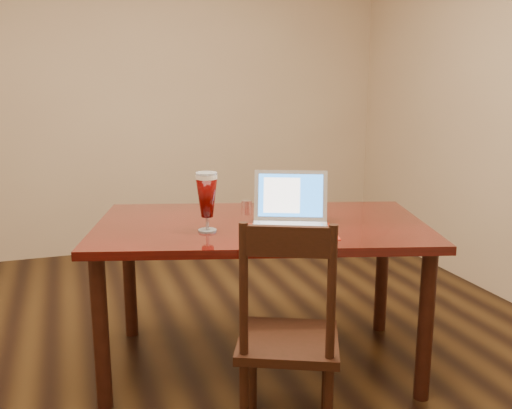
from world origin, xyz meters
name	(u,v)px	position (x,y,z in m)	size (l,w,h in m)	color
ground	(200,395)	(0.00, 0.00, 0.00)	(5.00, 5.00, 0.00)	black
room_shell	(190,7)	(0.00, 0.00, 1.76)	(4.51, 5.01, 2.71)	tan
dining_table	(260,239)	(0.38, 0.20, 0.68)	(1.83, 1.33, 1.05)	#4F0D0A
dining_chair	(288,338)	(0.27, -0.43, 0.45)	(0.53, 0.52, 0.96)	black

